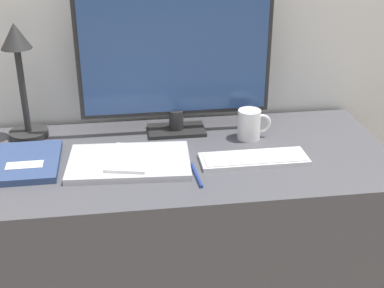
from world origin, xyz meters
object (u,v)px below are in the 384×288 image
at_px(keyboard, 254,159).
at_px(notebook, 27,162).
at_px(laptop, 129,162).
at_px(pen, 197,175).
at_px(desk_lamp, 20,71).
at_px(ereader, 130,158).
at_px(monitor, 175,58).
at_px(coffee_mug, 250,124).

xyz_separation_m(keyboard, notebook, (-0.65, 0.06, 0.00)).
bearing_deg(laptop, pen, -28.14).
distance_m(desk_lamp, notebook, 0.29).
xyz_separation_m(ereader, pen, (0.18, -0.10, -0.02)).
distance_m(laptop, notebook, 0.29).
relative_size(monitor, keyboard, 1.92).
height_order(desk_lamp, coffee_mug, desk_lamp).
relative_size(monitor, notebook, 2.43).
relative_size(keyboard, ereader, 1.59).
distance_m(desk_lamp, coffee_mug, 0.72).
bearing_deg(keyboard, monitor, 129.77).
bearing_deg(desk_lamp, notebook, -84.41).
relative_size(keyboard, pen, 2.35).
xyz_separation_m(monitor, ereader, (-0.16, -0.21, -0.23)).
bearing_deg(desk_lamp, laptop, -37.78).
distance_m(keyboard, notebook, 0.65).
xyz_separation_m(laptop, pen, (0.18, -0.10, -0.00)).
bearing_deg(ereader, monitor, 53.89).
height_order(ereader, pen, ereader).
height_order(laptop, ereader, ereader).
bearing_deg(notebook, keyboard, -5.69).
height_order(ereader, notebook, ereader).
bearing_deg(notebook, desk_lamp, 95.59).
xyz_separation_m(monitor, pen, (0.02, -0.31, -0.24)).
bearing_deg(ereader, notebook, 172.59).
bearing_deg(desk_lamp, coffee_mug, -8.93).
distance_m(laptop, ereader, 0.01).
relative_size(monitor, coffee_mug, 5.60).
bearing_deg(coffee_mug, desk_lamp, 171.07).
relative_size(keyboard, notebook, 1.27).
relative_size(ereader, notebook, 0.80).
bearing_deg(desk_lamp, keyboard, -21.77).
bearing_deg(notebook, pen, -15.91).
relative_size(monitor, pen, 4.52).
relative_size(coffee_mug, pen, 0.81).
distance_m(monitor, pen, 0.39).
height_order(notebook, pen, notebook).
xyz_separation_m(keyboard, coffee_mug, (0.02, 0.16, 0.04)).
bearing_deg(pen, keyboard, 21.23).
distance_m(laptop, pen, 0.20).
relative_size(laptop, pen, 2.69).
bearing_deg(laptop, desk_lamp, 142.22).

